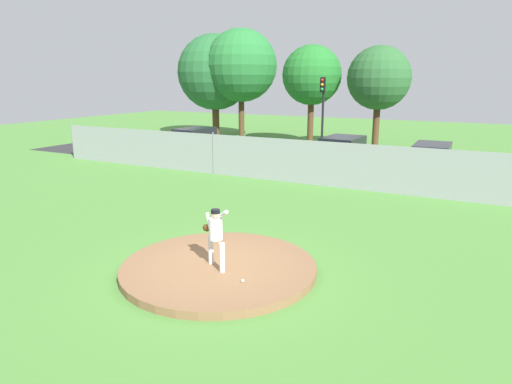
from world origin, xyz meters
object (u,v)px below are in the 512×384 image
(pitcher_youth, at_px, (216,232))
(traffic_light_near, at_px, (323,102))
(parked_car_navy, at_px, (431,161))
(baseball, at_px, (243,281))
(parked_car_teal, at_px, (342,154))
(parked_car_white, at_px, (195,142))

(pitcher_youth, relative_size, traffic_light_near, 0.32)
(parked_car_navy, bearing_deg, baseball, -97.93)
(pitcher_youth, bearing_deg, parked_car_teal, 95.18)
(baseball, distance_m, parked_car_teal, 14.88)
(pitcher_youth, relative_size, baseball, 20.52)
(pitcher_youth, bearing_deg, baseball, -23.94)
(parked_car_teal, height_order, parked_car_white, parked_car_teal)
(pitcher_youth, height_order, parked_car_white, pitcher_youth)
(baseball, height_order, parked_car_teal, parked_car_teal)
(pitcher_youth, relative_size, parked_car_white, 0.32)
(pitcher_youth, bearing_deg, parked_car_white, 126.53)
(parked_car_teal, bearing_deg, parked_car_white, 176.50)
(parked_car_teal, bearing_deg, parked_car_navy, 3.49)
(baseball, distance_m, traffic_light_near, 20.12)
(parked_car_teal, distance_m, parked_car_white, 9.73)
(parked_car_teal, bearing_deg, traffic_light_near, 121.35)
(parked_car_white, bearing_deg, traffic_light_near, 29.77)
(baseball, distance_m, parked_car_white, 19.42)
(traffic_light_near, bearing_deg, parked_car_teal, -58.65)
(pitcher_youth, xyz_separation_m, parked_car_teal, (-1.29, 14.26, -0.26))
(pitcher_youth, height_order, parked_car_navy, pitcher_youth)
(parked_car_navy, xyz_separation_m, traffic_light_near, (-7.12, 4.29, 2.47))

